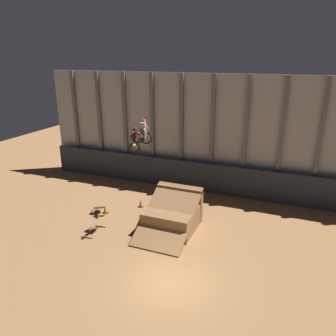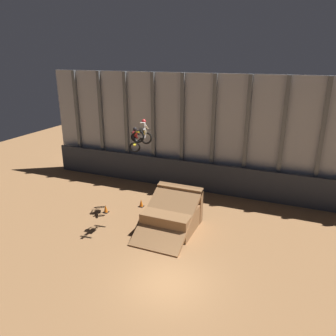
{
  "view_description": "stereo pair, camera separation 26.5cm",
  "coord_description": "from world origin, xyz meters",
  "px_view_note": "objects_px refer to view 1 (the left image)",
  "views": [
    {
      "loc": [
        4.85,
        -12.21,
        10.47
      ],
      "look_at": [
        -2.6,
        6.18,
        3.57
      ],
      "focal_mm": 35.0,
      "sensor_mm": 36.0,
      "label": 1
    },
    {
      "loc": [
        5.1,
        -12.11,
        10.47
      ],
      "look_at": [
        -2.6,
        6.18,
        3.57
      ],
      "focal_mm": 35.0,
      "sensor_mm": 36.0,
      "label": 2
    }
  ],
  "objects_px": {
    "rider_bike_right_air": "(143,134)",
    "traffic_cone_arena_edge": "(105,209)",
    "traffic_cone_near_ramp": "(141,203)",
    "dirt_ramp": "(173,215)",
    "rider_bike_left_air": "(135,139)"
  },
  "relations": [
    {
      "from": "rider_bike_right_air",
      "to": "traffic_cone_arena_edge",
      "type": "height_order",
      "value": "rider_bike_right_air"
    },
    {
      "from": "traffic_cone_near_ramp",
      "to": "traffic_cone_arena_edge",
      "type": "height_order",
      "value": "same"
    },
    {
      "from": "rider_bike_right_air",
      "to": "traffic_cone_near_ramp",
      "type": "xyz_separation_m",
      "value": [
        -1.55,
        2.48,
        -5.83
      ]
    },
    {
      "from": "dirt_ramp",
      "to": "rider_bike_left_air",
      "type": "relative_size",
      "value": 2.5
    },
    {
      "from": "traffic_cone_arena_edge",
      "to": "rider_bike_right_air",
      "type": "bearing_deg",
      "value": -11.46
    },
    {
      "from": "dirt_ramp",
      "to": "rider_bike_left_air",
      "type": "xyz_separation_m",
      "value": [
        -3.28,
        1.39,
        4.29
      ]
    },
    {
      "from": "rider_bike_right_air",
      "to": "dirt_ramp",
      "type": "bearing_deg",
      "value": 15.84
    },
    {
      "from": "dirt_ramp",
      "to": "traffic_cone_arena_edge",
      "type": "bearing_deg",
      "value": 179.98
    },
    {
      "from": "dirt_ramp",
      "to": "rider_bike_right_air",
      "type": "xyz_separation_m",
      "value": [
        -1.65,
        -0.69,
        5.27
      ]
    },
    {
      "from": "rider_bike_left_air",
      "to": "traffic_cone_near_ramp",
      "type": "xyz_separation_m",
      "value": [
        0.08,
        0.41,
        -4.85
      ]
    },
    {
      "from": "traffic_cone_near_ramp",
      "to": "rider_bike_left_air",
      "type": "bearing_deg",
      "value": -101.25
    },
    {
      "from": "rider_bike_right_air",
      "to": "traffic_cone_near_ramp",
      "type": "distance_m",
      "value": 6.52
    },
    {
      "from": "rider_bike_left_air",
      "to": "traffic_cone_near_ramp",
      "type": "distance_m",
      "value": 4.87
    },
    {
      "from": "traffic_cone_near_ramp",
      "to": "traffic_cone_arena_edge",
      "type": "distance_m",
      "value": 2.58
    },
    {
      "from": "rider_bike_right_air",
      "to": "traffic_cone_arena_edge",
      "type": "xyz_separation_m",
      "value": [
        -3.41,
        0.69,
        -5.83
      ]
    }
  ]
}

